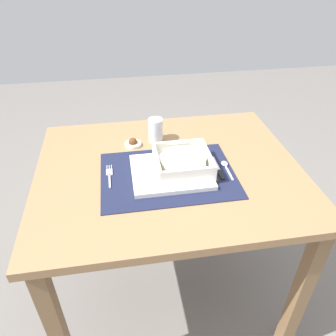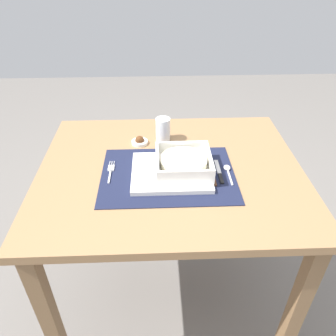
{
  "view_description": "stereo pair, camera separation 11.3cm",
  "coord_description": "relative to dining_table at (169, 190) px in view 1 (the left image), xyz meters",
  "views": [
    {
      "loc": [
        -0.16,
        -0.95,
        1.42
      ],
      "look_at": [
        -0.01,
        -0.04,
        0.76
      ],
      "focal_mm": 35.09,
      "sensor_mm": 36.0,
      "label": 1
    },
    {
      "loc": [
        -0.05,
        -0.96,
        1.42
      ],
      "look_at": [
        -0.01,
        -0.04,
        0.76
      ],
      "focal_mm": 35.09,
      "sensor_mm": 36.0,
      "label": 2
    }
  ],
  "objects": [
    {
      "name": "ground_plane",
      "position": [
        0.0,
        0.0,
        -0.63
      ],
      "size": [
        6.0,
        6.0,
        0.0
      ],
      "primitive_type": "plane",
      "color": "slate"
    },
    {
      "name": "dining_table",
      "position": [
        0.0,
        0.0,
        0.0
      ],
      "size": [
        0.95,
        0.78,
        0.73
      ],
      "color": "#936D47",
      "rests_on": "ground"
    },
    {
      "name": "placemat",
      "position": [
        -0.01,
        -0.04,
        0.11
      ],
      "size": [
        0.47,
        0.34,
        0.0
      ],
      "primitive_type": "cube",
      "color": "#191E38",
      "rests_on": "dining_table"
    },
    {
      "name": "serving_plate",
      "position": [
        0.0,
        -0.04,
        0.11
      ],
      "size": [
        0.27,
        0.23,
        0.02
      ],
      "primitive_type": "cube",
      "color": "white",
      "rests_on": "placemat"
    },
    {
      "name": "porridge_bowl",
      "position": [
        0.04,
        -0.03,
        0.14
      ],
      "size": [
        0.19,
        0.19,
        0.05
      ],
      "color": "white",
      "rests_on": "serving_plate"
    },
    {
      "name": "fork",
      "position": [
        -0.21,
        -0.01,
        0.11
      ],
      "size": [
        0.02,
        0.13,
        0.0
      ],
      "rotation": [
        0.0,
        0.0,
        -0.07
      ],
      "color": "silver",
      "rests_on": "placemat"
    },
    {
      "name": "spoon",
      "position": [
        0.2,
        -0.03,
        0.11
      ],
      "size": [
        0.02,
        0.11,
        0.01
      ],
      "rotation": [
        0.0,
        0.0,
        0.01
      ],
      "color": "silver",
      "rests_on": "placemat"
    },
    {
      "name": "butter_knife",
      "position": [
        0.17,
        -0.05,
        0.11
      ],
      "size": [
        0.01,
        0.14,
        0.01
      ],
      "rotation": [
        0.0,
        0.0,
        -0.01
      ],
      "color": "black",
      "rests_on": "placemat"
    },
    {
      "name": "bread_knife",
      "position": [
        0.14,
        -0.06,
        0.11
      ],
      "size": [
        0.01,
        0.13,
        0.01
      ],
      "rotation": [
        0.0,
        0.0,
        -0.08
      ],
      "color": "#59331E",
      "rests_on": "placemat"
    },
    {
      "name": "drinking_glass",
      "position": [
        -0.02,
        0.2,
        0.15
      ],
      "size": [
        0.06,
        0.06,
        0.1
      ],
      "color": "white",
      "rests_on": "dining_table"
    },
    {
      "name": "condiment_saucer",
      "position": [
        -0.12,
        0.18,
        0.11
      ],
      "size": [
        0.06,
        0.06,
        0.04
      ],
      "color": "white",
      "rests_on": "dining_table"
    }
  ]
}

